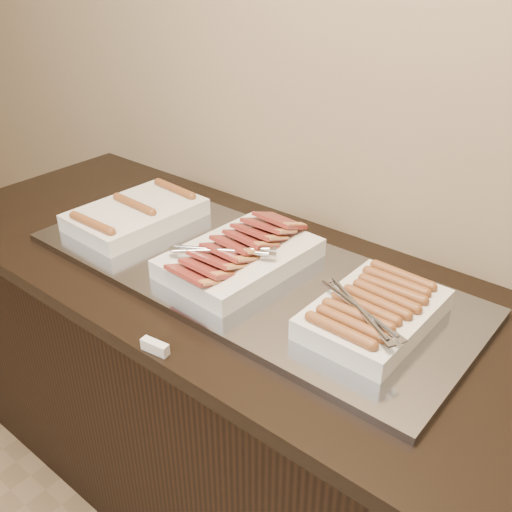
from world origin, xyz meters
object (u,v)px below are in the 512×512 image
(counter, at_px, (245,401))
(warming_tray, at_px, (244,271))
(dish_right, at_px, (373,311))
(dish_center, at_px, (239,256))
(dish_left, at_px, (136,214))

(counter, xyz_separation_m, warming_tray, (0.00, 0.00, 0.46))
(warming_tray, bearing_deg, dish_right, -0.67)
(dish_center, height_order, dish_right, dish_center)
(warming_tray, height_order, dish_right, dish_right)
(dish_left, bearing_deg, warming_tray, 2.14)
(dish_center, bearing_deg, dish_right, 2.75)
(counter, relative_size, dish_center, 4.95)
(dish_left, height_order, dish_center, dish_center)
(counter, distance_m, warming_tray, 0.46)
(dish_right, bearing_deg, counter, 179.81)
(dish_left, bearing_deg, dish_right, 1.83)
(dish_center, bearing_deg, counter, 21.87)
(warming_tray, relative_size, dish_left, 3.14)
(counter, bearing_deg, dish_right, -0.66)
(dish_left, xyz_separation_m, dish_center, (0.41, -0.00, 0.01))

